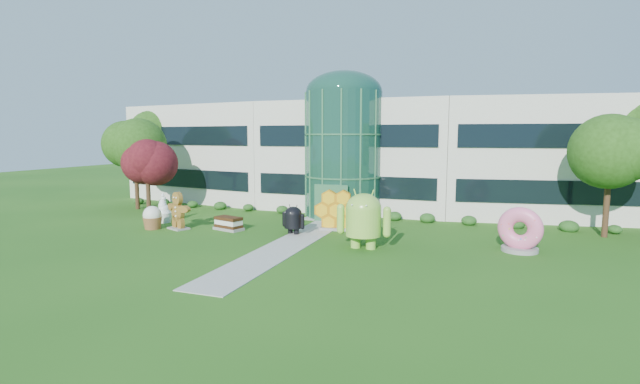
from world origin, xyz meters
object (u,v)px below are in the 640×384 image
at_px(donut, 521,229).
at_px(gingerbread, 178,210).
at_px(android_green, 363,216).
at_px(android_black, 293,218).

bearing_deg(donut, gingerbread, -162.50).
height_order(android_green, gingerbread, android_green).
xyz_separation_m(android_black, donut, (13.65, 0.18, 0.20)).
xyz_separation_m(android_green, donut, (8.39, 2.29, -0.60)).
relative_size(android_green, gingerbread, 1.31).
distance_m(android_black, gingerbread, 8.20).
xyz_separation_m(donut, gingerbread, (-21.76, -1.36, 0.04)).
relative_size(donut, gingerbread, 0.89).
xyz_separation_m(android_green, android_black, (-5.26, 2.11, -0.79)).
distance_m(donut, gingerbread, 21.80).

